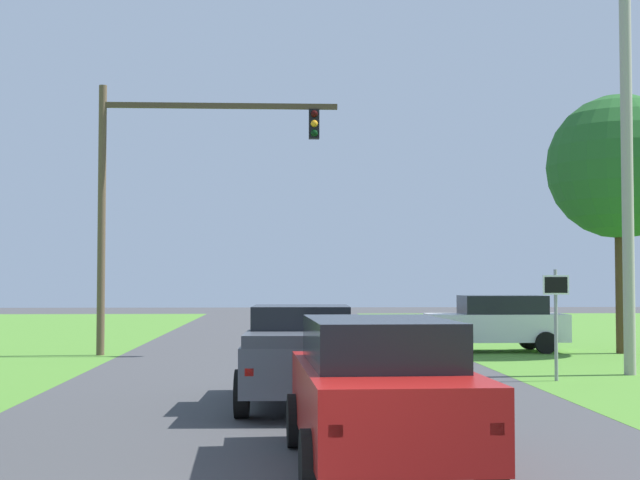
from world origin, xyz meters
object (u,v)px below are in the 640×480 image
(pickup_truck_lead, at_px, (301,354))
(oak_tree_right, at_px, (620,167))
(utility_pole_right, at_px, (627,186))
(keep_moving_sign, at_px, (556,310))
(traffic_light, at_px, (162,178))
(crossing_suv_far, at_px, (497,322))
(red_suv_near, at_px, (380,388))

(pickup_truck_lead, relative_size, oak_tree_right, 0.62)
(pickup_truck_lead, relative_size, utility_pole_right, 0.55)
(keep_moving_sign, distance_m, utility_pole_right, 3.86)
(pickup_truck_lead, relative_size, traffic_light, 0.61)
(keep_moving_sign, height_order, crossing_suv_far, keep_moving_sign)
(red_suv_near, height_order, crossing_suv_far, red_suv_near)
(traffic_light, distance_m, crossing_suv_far, 11.47)
(pickup_truck_lead, xyz_separation_m, keep_moving_sign, (5.86, 3.96, 0.67))
(oak_tree_right, bearing_deg, crossing_suv_far, 166.78)
(keep_moving_sign, bearing_deg, traffic_light, 141.73)
(traffic_light, bearing_deg, keep_moving_sign, -38.27)
(red_suv_near, relative_size, crossing_suv_far, 1.12)
(keep_moving_sign, bearing_deg, utility_pole_right, 29.93)
(keep_moving_sign, xyz_separation_m, oak_tree_right, (4.41, 7.70, 4.20))
(traffic_light, xyz_separation_m, oak_tree_right, (14.24, -0.05, 0.41))
(red_suv_near, relative_size, oak_tree_right, 0.60)
(red_suv_near, bearing_deg, traffic_light, 105.56)
(red_suv_near, height_order, keep_moving_sign, keep_moving_sign)
(red_suv_near, height_order, oak_tree_right, oak_tree_right)
(utility_pole_right, bearing_deg, keep_moving_sign, -150.07)
(traffic_light, relative_size, oak_tree_right, 1.02)
(crossing_suv_far, bearing_deg, keep_moving_sign, -94.72)
(pickup_truck_lead, bearing_deg, crossing_suv_far, 62.33)
(red_suv_near, relative_size, traffic_light, 0.59)
(pickup_truck_lead, distance_m, oak_tree_right, 16.29)
(crossing_suv_far, height_order, utility_pole_right, utility_pole_right)
(pickup_truck_lead, xyz_separation_m, traffic_light, (-3.97, 11.71, 4.46))
(crossing_suv_far, xyz_separation_m, utility_pole_right, (1.46, -7.33, 3.62))
(keep_moving_sign, distance_m, oak_tree_right, 9.82)
(keep_moving_sign, bearing_deg, oak_tree_right, 60.21)
(traffic_light, xyz_separation_m, crossing_suv_far, (10.54, 0.82, -4.46))
(red_suv_near, xyz_separation_m, utility_pole_right, (7.21, 10.67, 3.60))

